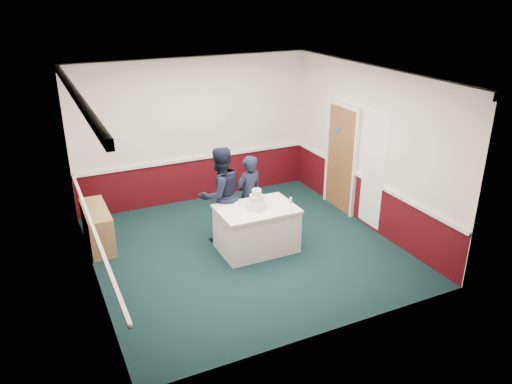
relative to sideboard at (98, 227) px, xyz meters
name	(u,v)px	position (x,y,z in m)	size (l,w,h in m)	color
ground	(246,249)	(2.28, -1.27, -0.35)	(5.00, 5.00, 0.00)	#132D2E
room_shell	(234,131)	(2.36, -0.66, 1.62)	(5.00, 5.00, 3.00)	white
sideboard	(98,227)	(0.00, 0.00, 0.00)	(0.41, 1.20, 0.70)	#9E754C
cake_table	(257,228)	(2.46, -1.33, 0.05)	(1.32, 0.92, 0.79)	white
wedding_cake	(257,202)	(2.46, -1.33, 0.55)	(0.35, 0.35, 0.36)	white
cake_knife	(260,212)	(2.43, -1.53, 0.44)	(0.01, 0.22, 0.01)	silver
champagne_flute	(291,201)	(2.96, -1.61, 0.58)	(0.05, 0.05, 0.21)	silver
person_man	(220,195)	(2.05, -0.71, 0.52)	(0.84, 0.66, 1.74)	black
person_woman	(249,195)	(2.59, -0.72, 0.41)	(0.55, 0.36, 1.51)	black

